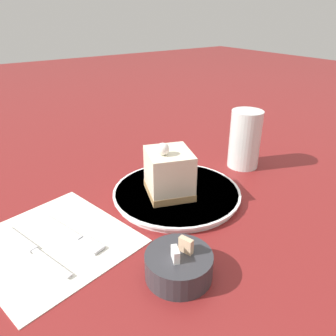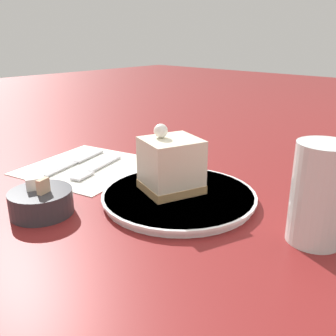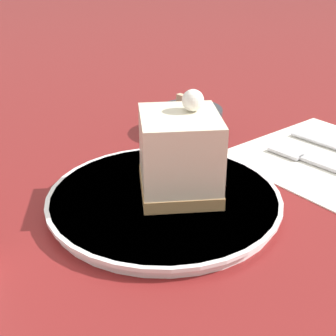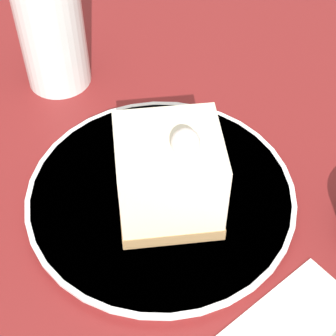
# 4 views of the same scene
# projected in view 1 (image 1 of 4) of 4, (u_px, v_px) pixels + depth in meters

# --- Properties ---
(ground_plane) EXTENTS (4.00, 4.00, 0.00)m
(ground_plane) POSITION_uv_depth(u_px,v_px,m) (176.00, 189.00, 0.68)
(ground_plane) COLOR maroon
(plate) EXTENTS (0.25, 0.25, 0.01)m
(plate) POSITION_uv_depth(u_px,v_px,m) (177.00, 193.00, 0.64)
(plate) COLOR white
(plate) RESTS_ON ground_plane
(cake_slice) EXTENTS (0.11, 0.11, 0.11)m
(cake_slice) POSITION_uv_depth(u_px,v_px,m) (169.00, 173.00, 0.61)
(cake_slice) COLOR #AD8451
(cake_slice) RESTS_ON plate
(napkin) EXTENTS (0.26, 0.27, 0.00)m
(napkin) POSITION_uv_depth(u_px,v_px,m) (53.00, 242.00, 0.52)
(napkin) COLOR white
(napkin) RESTS_ON ground_plane
(fork) EXTENTS (0.06, 0.15, 0.00)m
(fork) POSITION_uv_depth(u_px,v_px,m) (74.00, 235.00, 0.53)
(fork) COLOR silver
(fork) RESTS_ON napkin
(knife) EXTENTS (0.06, 0.17, 0.00)m
(knife) POSITION_uv_depth(u_px,v_px,m) (28.00, 245.00, 0.51)
(knife) COLOR silver
(knife) RESTS_ON napkin
(sugar_bowl) EXTENTS (0.09, 0.09, 0.06)m
(sugar_bowl) POSITION_uv_depth(u_px,v_px,m) (179.00, 265.00, 0.45)
(sugar_bowl) COLOR #333338
(sugar_bowl) RESTS_ON ground_plane
(drinking_glass) EXTENTS (0.07, 0.07, 0.13)m
(drinking_glass) POSITION_uv_depth(u_px,v_px,m) (245.00, 139.00, 0.74)
(drinking_glass) COLOR silver
(drinking_glass) RESTS_ON ground_plane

